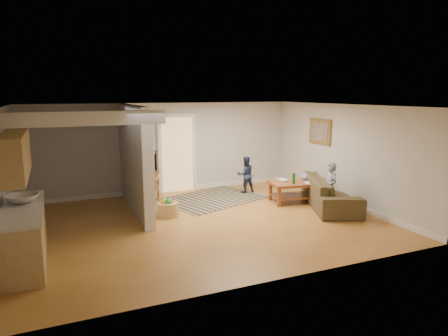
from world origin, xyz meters
The scene contains 11 objects.
ground centered at (0.00, 0.00, 0.00)m, with size 7.50×7.50×0.00m, color #965E26.
room_shell centered at (-1.07, 0.43, 1.46)m, with size 7.54×6.02×2.52m.
area_rug centered at (0.88, 1.73, 0.01)m, with size 2.54×1.86×0.01m, color black.
sofa centered at (3.30, -0.07, 0.00)m, with size 2.46×0.96×0.72m, color #443522.
coffee_table centered at (2.79, 0.60, 0.42)m, with size 1.48×1.02×0.80m.
tv_console centered at (-0.74, 1.84, 0.69)m, with size 0.83×1.29×1.04m.
speaker_left centered at (-1.00, 1.20, 0.57)m, with size 0.11×0.11×1.14m, color black.
speaker_right centered at (-1.00, 1.80, 0.57)m, with size 0.11×0.11×1.14m, color black.
toy_basket centered at (-0.60, 0.71, 0.18)m, with size 0.50×0.50×0.44m.
child centered at (3.00, -0.44, 0.00)m, with size 0.43×0.28×1.17m, color gray.
toddler centered at (2.00, 2.01, 0.00)m, with size 0.50×0.39×1.03m, color #1F2841.
Camera 1 is at (-2.86, -7.82, 2.76)m, focal length 32.00 mm.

